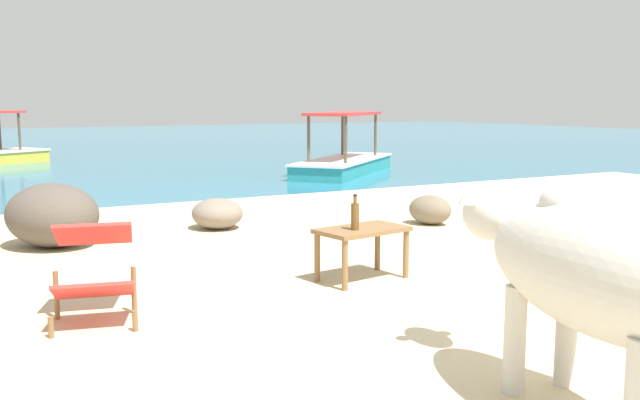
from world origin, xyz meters
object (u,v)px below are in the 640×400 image
Objects in this scene: low_bench_table at (362,237)px; boat_teal at (344,161)px; bottle at (355,216)px; deck_chair_near at (599,237)px; cow at (594,269)px; deck_chair_far at (94,264)px.

boat_teal is (4.49, 7.91, -0.12)m from low_bench_table.
bottle reaches higher than deck_chair_near.
cow is 3.26m from deck_chair_far.
cow reaches higher than deck_chair_far.
boat_teal is (2.81, 8.93, -0.13)m from deck_chair_near.
boat_teal reaches higher than deck_chair_near.
cow is at bearing -108.83° from low_bench_table.
boat_teal is at bearing 51.19° from low_bench_table.
cow is 11.79m from boat_teal.
bottle is at bearing 103.19° from deck_chair_far.
low_bench_table is 2.77× the size of bottle.
deck_chair_far is 10.39m from boat_teal.
deck_chair_near is (1.78, -0.97, -0.18)m from bottle.
deck_chair_far is at bearing 179.54° from bottle.
bottle is 0.32× the size of deck_chair_near.
deck_chair_near is (1.68, -1.02, 0.01)m from low_bench_table.
low_bench_table is at bearing 2.04° from deck_chair_near.
boat_teal is at bearing -15.16° from cow.
cow is 2.13× the size of deck_chair_near.
cow is 0.57× the size of boat_teal.
cow is at bearing 72.55° from deck_chair_near.
deck_chair_near is 0.27× the size of boat_teal.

